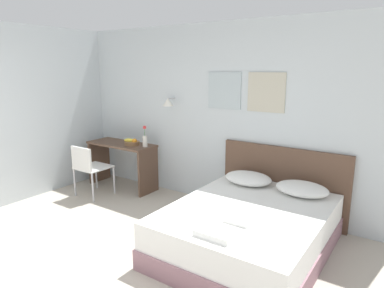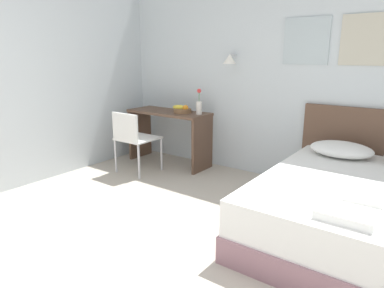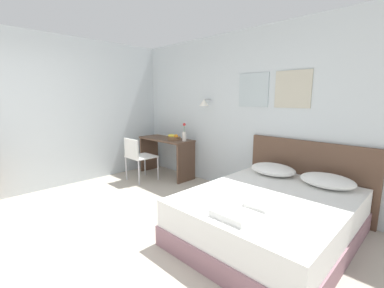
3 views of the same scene
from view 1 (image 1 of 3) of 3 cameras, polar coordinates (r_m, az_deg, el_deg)
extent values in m
cube|color=silver|center=(5.19, 2.15, 4.91)|extent=(5.34, 0.06, 2.65)
cube|color=#A8B7BC|center=(4.94, 5.41, 8.85)|extent=(0.52, 0.02, 0.52)
cube|color=#B7B29E|center=(4.66, 12.26, 8.40)|extent=(0.52, 0.02, 0.52)
cylinder|color=#B2B2B7|center=(5.39, -3.45, 7.60)|extent=(0.02, 0.16, 0.02)
cone|color=white|center=(5.32, -4.04, 6.98)|extent=(0.17, 0.17, 0.12)
cube|color=gray|center=(4.04, 9.26, -15.75)|extent=(1.60, 2.02, 0.22)
cube|color=white|center=(3.93, 9.39, -12.43)|extent=(1.57, 1.98, 0.30)
cube|color=brown|center=(4.78, 14.80, -6.37)|extent=(1.72, 0.06, 1.00)
ellipsoid|color=white|center=(4.59, 9.34, -5.65)|extent=(0.63, 0.47, 0.15)
ellipsoid|color=white|center=(4.36, 17.85, -7.11)|extent=(0.63, 0.47, 0.15)
cube|color=white|center=(3.58, 8.43, -11.84)|extent=(0.27, 0.34, 0.06)
cube|color=white|center=(3.23, 4.11, -14.50)|extent=(0.36, 0.26, 0.06)
cube|color=brown|center=(5.90, -11.68, -0.03)|extent=(1.22, 0.49, 0.03)
cube|color=brown|center=(6.42, -15.18, -2.74)|extent=(0.04, 0.45, 0.74)
cube|color=brown|center=(5.60, -7.30, -4.63)|extent=(0.04, 0.45, 0.74)
cube|color=white|center=(5.70, -16.07, -3.73)|extent=(0.48, 0.48, 0.02)
cube|color=white|center=(5.52, -17.96, -2.36)|extent=(0.44, 0.03, 0.36)
cylinder|color=#B7B7BC|center=(6.06, -15.67, -5.07)|extent=(0.03, 0.03, 0.45)
cylinder|color=#B7B7BC|center=(5.75, -12.85, -5.89)|extent=(0.03, 0.03, 0.45)
cylinder|color=#B7B7BC|center=(5.81, -18.97, -6.07)|extent=(0.03, 0.03, 0.45)
cylinder|color=#B7B7BC|center=(5.48, -16.21, -7.00)|extent=(0.03, 0.03, 0.45)
cylinder|color=brown|center=(5.73, -9.94, 0.13)|extent=(0.25, 0.25, 0.05)
sphere|color=orange|center=(5.69, -9.56, 0.52)|extent=(0.08, 0.08, 0.08)
ellipsoid|color=yellow|center=(5.74, -10.41, 0.61)|extent=(0.19, 0.13, 0.07)
cylinder|color=silver|center=(5.55, -7.85, 0.44)|extent=(0.08, 0.08, 0.18)
cylinder|color=#3D7538|center=(5.52, -7.90, 2.05)|extent=(0.01, 0.01, 0.14)
sphere|color=#DB3838|center=(5.51, -7.92, 2.76)|extent=(0.06, 0.06, 0.06)
camera|label=2|loc=(1.18, -38.29, -13.99)|focal=32.00mm
camera|label=3|loc=(0.84, 18.02, -19.28)|focal=24.00mm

